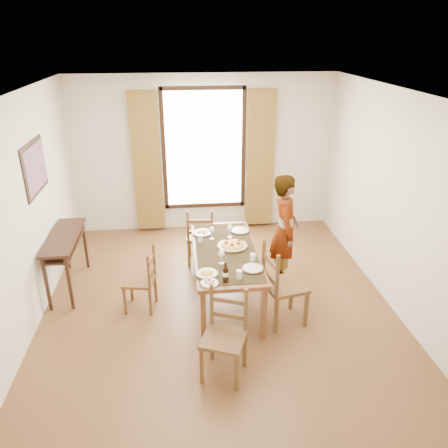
{
  "coord_description": "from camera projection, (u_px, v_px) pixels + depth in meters",
  "views": [
    {
      "loc": [
        -0.45,
        -4.89,
        3.33
      ],
      "look_at": [
        0.11,
        0.3,
        1.0
      ],
      "focal_mm": 35.0,
      "sensor_mm": 36.0,
      "label": 1
    }
  ],
  "objects": [
    {
      "name": "plate_nw",
      "position": [
        202.0,
        232.0,
        6.01
      ],
      "size": [
        0.27,
        0.27,
        0.05
      ],
      "primitive_type": null,
      "color": "silver",
      "rests_on": "dining_table"
    },
    {
      "name": "tumbler_c",
      "position": [
        239.0,
        274.0,
        4.92
      ],
      "size": [
        0.07,
        0.07,
        0.1
      ],
      "primitive_type": "cylinder",
      "color": "silver",
      "rests_on": "dining_table"
    },
    {
      "name": "tumbler_b",
      "position": [
        200.0,
        238.0,
        5.77
      ],
      "size": [
        0.07,
        0.07,
        0.1
      ],
      "primitive_type": "cylinder",
      "color": "silver",
      "rests_on": "dining_table"
    },
    {
      "name": "chair_east",
      "position": [
        282.0,
        287.0,
        5.27
      ],
      "size": [
        0.55,
        0.55,
        1.05
      ],
      "rotation": [
        0.0,
        0.0,
        1.79
      ],
      "color": "brown",
      "rests_on": "ground"
    },
    {
      "name": "plate_sw",
      "position": [
        207.0,
        272.0,
        5.0
      ],
      "size": [
        0.27,
        0.27,
        0.05
      ],
      "primitive_type": null,
      "color": "silver",
      "rests_on": "dining_table"
    },
    {
      "name": "chair_west",
      "position": [
        142.0,
        281.0,
        5.56
      ],
      "size": [
        0.44,
        0.44,
        0.85
      ],
      "rotation": [
        0.0,
        0.0,
        -1.74
      ],
      "color": "brown",
      "rests_on": "ground"
    },
    {
      "name": "plate_se",
      "position": [
        253.0,
        267.0,
        5.11
      ],
      "size": [
        0.27,
        0.27,
        0.05
      ],
      "primitive_type": null,
      "color": "silver",
      "rests_on": "dining_table"
    },
    {
      "name": "room_shell",
      "position": [
        216.0,
        190.0,
        5.33
      ],
      "size": [
        4.6,
        5.1,
        2.74
      ],
      "color": "beige",
      "rests_on": "ground"
    },
    {
      "name": "wine_glass_b",
      "position": [
        230.0,
        231.0,
        5.88
      ],
      "size": [
        0.08,
        0.08,
        0.18
      ],
      "primitive_type": null,
      "color": "white",
      "rests_on": "dining_table"
    },
    {
      "name": "wine_glass_c",
      "position": [
        212.0,
        233.0,
        5.82
      ],
      "size": [
        0.08,
        0.08,
        0.18
      ],
      "primitive_type": null,
      "color": "white",
      "rests_on": "dining_table"
    },
    {
      "name": "pasta_platter",
      "position": [
        233.0,
        243.0,
        5.63
      ],
      "size": [
        0.4,
        0.4,
        0.1
      ],
      "primitive_type": null,
      "color": "#B45F17",
      "rests_on": "dining_table"
    },
    {
      "name": "caprese_plate",
      "position": [
        210.0,
        282.0,
        4.82
      ],
      "size": [
        0.2,
        0.2,
        0.04
      ],
      "primitive_type": null,
      "color": "silver",
      "rests_on": "dining_table"
    },
    {
      "name": "wine_bottle",
      "position": [
        225.0,
        272.0,
        4.82
      ],
      "size": [
        0.07,
        0.07,
        0.25
      ],
      "primitive_type": null,
      "color": "black",
      "rests_on": "dining_table"
    },
    {
      "name": "plate_ne",
      "position": [
        240.0,
        229.0,
        6.08
      ],
      "size": [
        0.27,
        0.27,
        0.05
      ],
      "primitive_type": null,
      "color": "silver",
      "rests_on": "dining_table"
    },
    {
      "name": "man",
      "position": [
        285.0,
        231.0,
        6.0
      ],
      "size": [
        0.69,
        0.54,
        1.6
      ],
      "primitive_type": "imported",
      "rotation": [
        0.0,
        0.0,
        1.44
      ],
      "color": "#909498",
      "rests_on": "ground"
    },
    {
      "name": "dining_table",
      "position": [
        226.0,
        255.0,
        5.59
      ],
      "size": [
        0.82,
        1.81,
        0.76
      ],
      "color": "brown",
      "rests_on": "ground"
    },
    {
      "name": "ground",
      "position": [
        218.0,
        302.0,
        5.84
      ],
      "size": [
        5.0,
        5.0,
        0.0
      ],
      "primitive_type": "plane",
      "color": "#4F3318",
      "rests_on": "ground"
    },
    {
      "name": "console_table",
      "position": [
        64.0,
        243.0,
        5.91
      ],
      "size": [
        0.38,
        1.2,
        0.8
      ],
      "color": "black",
      "rests_on": "ground"
    },
    {
      "name": "wine_glass_a",
      "position": [
        221.0,
        257.0,
        5.21
      ],
      "size": [
        0.08,
        0.08,
        0.18
      ],
      "primitive_type": null,
      "color": "white",
      "rests_on": "dining_table"
    },
    {
      "name": "chair_north",
      "position": [
        200.0,
        237.0,
        6.65
      ],
      "size": [
        0.44,
        0.44,
        0.93
      ],
      "rotation": [
        0.0,
        0.0,
        3.08
      ],
      "color": "brown",
      "rests_on": "ground"
    },
    {
      "name": "chair_south",
      "position": [
        225.0,
        337.0,
        4.47
      ],
      "size": [
        0.55,
        0.55,
        0.96
      ],
      "rotation": [
        0.0,
        0.0,
        -0.37
      ],
      "color": "brown",
      "rests_on": "ground"
    },
    {
      "name": "tumbler_a",
      "position": [
        253.0,
        258.0,
        5.28
      ],
      "size": [
        0.07,
        0.07,
        0.1
      ],
      "primitive_type": "cylinder",
      "color": "silver",
      "rests_on": "dining_table"
    }
  ]
}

